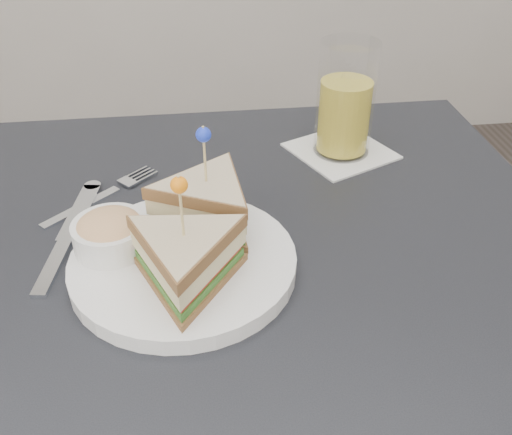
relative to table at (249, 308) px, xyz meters
The scene contains 5 objects.
table is the anchor object (origin of this frame).
plate_meal 0.13m from the table, behind, with size 0.33×0.33×0.15m.
cutlery_fork 0.24m from the table, 137.85° to the left, with size 0.14×0.14×0.01m.
cutlery_knife 0.23m from the table, 163.27° to the left, with size 0.05×0.23×0.01m.
drink_set 0.32m from the table, 54.83° to the left, with size 0.17×0.17×0.17m.
Camera 1 is at (-0.05, -0.50, 1.16)m, focal length 40.00 mm.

